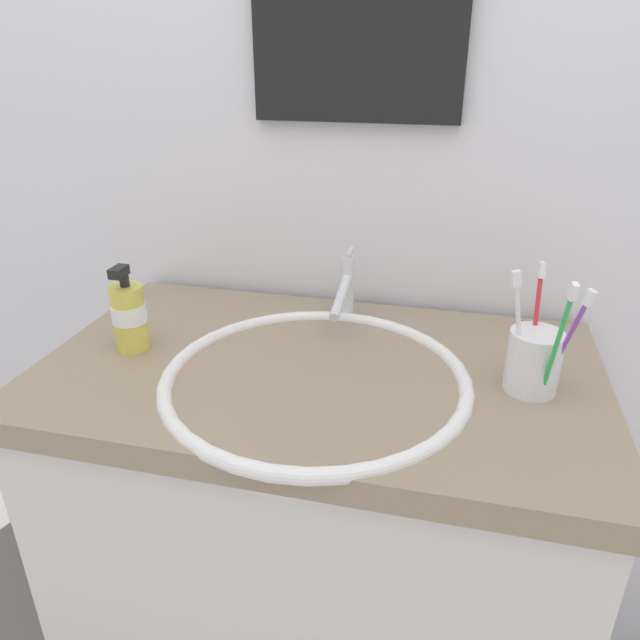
{
  "coord_description": "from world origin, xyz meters",
  "views": [
    {
      "loc": [
        0.21,
        -0.84,
        1.35
      ],
      "look_at": [
        0.01,
        -0.02,
        0.96
      ],
      "focal_mm": 33.25,
      "sensor_mm": 36.0,
      "label": 1
    }
  ],
  "objects_px": {
    "toothbrush_red": "(536,315)",
    "toothbrush_green": "(559,337)",
    "faucet": "(345,289)",
    "toothbrush_cup": "(534,363)",
    "toothbrush_white": "(518,324)",
    "toothbrush_purple": "(569,336)",
    "soap_dispenser": "(129,315)"
  },
  "relations": [
    {
      "from": "toothbrush_white",
      "to": "soap_dispenser",
      "type": "relative_size",
      "value": 1.25
    },
    {
      "from": "toothbrush_white",
      "to": "soap_dispenser",
      "type": "bearing_deg",
      "value": -179.52
    },
    {
      "from": "toothbrush_white",
      "to": "toothbrush_cup",
      "type": "bearing_deg",
      "value": 17.76
    },
    {
      "from": "toothbrush_cup",
      "to": "soap_dispenser",
      "type": "relative_size",
      "value": 0.63
    },
    {
      "from": "toothbrush_cup",
      "to": "toothbrush_red",
      "type": "relative_size",
      "value": 0.52
    },
    {
      "from": "faucet",
      "to": "toothbrush_cup",
      "type": "xyz_separation_m",
      "value": [
        0.33,
        -0.19,
        -0.01
      ]
    },
    {
      "from": "toothbrush_cup",
      "to": "toothbrush_green",
      "type": "distance_m",
      "value": 0.09
    },
    {
      "from": "toothbrush_red",
      "to": "toothbrush_white",
      "type": "relative_size",
      "value": 0.98
    },
    {
      "from": "faucet",
      "to": "toothbrush_cup",
      "type": "height_order",
      "value": "faucet"
    },
    {
      "from": "faucet",
      "to": "toothbrush_white",
      "type": "bearing_deg",
      "value": -34.01
    },
    {
      "from": "toothbrush_white",
      "to": "toothbrush_purple",
      "type": "relative_size",
      "value": 1.07
    },
    {
      "from": "toothbrush_cup",
      "to": "toothbrush_purple",
      "type": "bearing_deg",
      "value": -26.61
    },
    {
      "from": "toothbrush_cup",
      "to": "faucet",
      "type": "bearing_deg",
      "value": 149.91
    },
    {
      "from": "toothbrush_cup",
      "to": "toothbrush_purple",
      "type": "distance_m",
      "value": 0.07
    },
    {
      "from": "toothbrush_white",
      "to": "toothbrush_green",
      "type": "relative_size",
      "value": 0.95
    },
    {
      "from": "toothbrush_cup",
      "to": "toothbrush_white",
      "type": "distance_m",
      "value": 0.07
    },
    {
      "from": "faucet",
      "to": "toothbrush_purple",
      "type": "xyz_separation_m",
      "value": [
        0.37,
        -0.21,
        0.04
      ]
    },
    {
      "from": "toothbrush_green",
      "to": "toothbrush_cup",
      "type": "bearing_deg",
      "value": 110.65
    },
    {
      "from": "toothbrush_white",
      "to": "toothbrush_green",
      "type": "distance_m",
      "value": 0.06
    },
    {
      "from": "toothbrush_purple",
      "to": "soap_dispenser",
      "type": "bearing_deg",
      "value": 179.7
    },
    {
      "from": "toothbrush_green",
      "to": "toothbrush_purple",
      "type": "bearing_deg",
      "value": 58.79
    },
    {
      "from": "toothbrush_red",
      "to": "toothbrush_purple",
      "type": "bearing_deg",
      "value": -52.36
    },
    {
      "from": "toothbrush_cup",
      "to": "toothbrush_green",
      "type": "bearing_deg",
      "value": -69.35
    },
    {
      "from": "toothbrush_green",
      "to": "toothbrush_white",
      "type": "bearing_deg",
      "value": 141.36
    },
    {
      "from": "toothbrush_cup",
      "to": "toothbrush_green",
      "type": "xyz_separation_m",
      "value": [
        0.02,
        -0.05,
        0.07
      ]
    },
    {
      "from": "faucet",
      "to": "toothbrush_white",
      "type": "distance_m",
      "value": 0.36
    },
    {
      "from": "toothbrush_white",
      "to": "toothbrush_green",
      "type": "xyz_separation_m",
      "value": [
        0.05,
        -0.04,
        0.0
      ]
    },
    {
      "from": "toothbrush_green",
      "to": "soap_dispenser",
      "type": "height_order",
      "value": "toothbrush_green"
    },
    {
      "from": "soap_dispenser",
      "to": "toothbrush_white",
      "type": "bearing_deg",
      "value": 0.48
    },
    {
      "from": "toothbrush_red",
      "to": "toothbrush_green",
      "type": "height_order",
      "value": "toothbrush_green"
    },
    {
      "from": "toothbrush_red",
      "to": "toothbrush_purple",
      "type": "height_order",
      "value": "toothbrush_red"
    },
    {
      "from": "faucet",
      "to": "toothbrush_red",
      "type": "distance_m",
      "value": 0.36
    }
  ]
}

